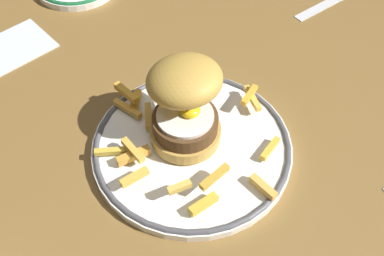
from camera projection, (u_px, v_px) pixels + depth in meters
ground_plane at (185, 140)px, 63.00cm from camera, size 111.34×104.98×4.00cm
dinner_plate at (192, 146)px, 58.86cm from camera, size 26.43×26.43×1.60cm
burger at (187, 102)px, 55.28cm from camera, size 12.37×12.71×11.28cm
fries_pile at (174, 136)px, 57.75cm from camera, size 25.91×21.98×2.71cm
napkin at (14, 46)px, 72.34cm from camera, size 13.00×13.94×0.40cm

